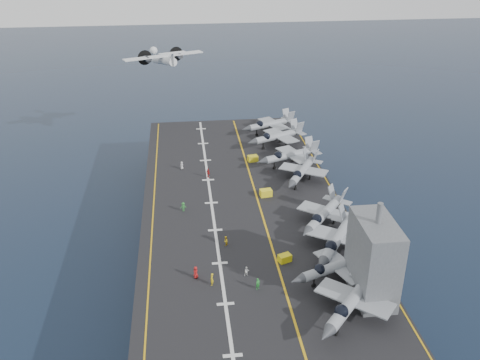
{
  "coord_description": "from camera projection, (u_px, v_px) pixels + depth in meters",
  "views": [
    {
      "loc": [
        -10.84,
        -89.94,
        59.81
      ],
      "look_at": [
        0.0,
        4.0,
        13.0
      ],
      "focal_mm": 40.0,
      "sensor_mm": 36.0,
      "label": 1
    }
  ],
  "objects": [
    {
      "name": "tow_cart_a",
      "position": [
        285.0,
        258.0,
        84.9
      ],
      "size": [
        2.35,
        1.95,
        1.21
      ],
      "primitive_type": null,
      "color": "#D7C610",
      "rests_on": "flight_deck"
    },
    {
      "name": "fighter_jet_6",
      "position": [
        291.0,
        154.0,
        116.85
      ],
      "size": [
        17.79,
        14.93,
        5.26
      ],
      "primitive_type": null,
      "color": "#8F959F",
      "rests_on": "flight_deck"
    },
    {
      "name": "island_superstructure",
      "position": [
        374.0,
        250.0,
        74.61
      ],
      "size": [
        5.0,
        10.0,
        15.0
      ],
      "primitive_type": null,
      "color": "#56595E",
      "rests_on": "flight_deck"
    },
    {
      "name": "fighter_jet_7",
      "position": [
        278.0,
        135.0,
        126.85
      ],
      "size": [
        18.16,
        15.72,
        5.3
      ],
      "primitive_type": null,
      "color": "gray",
      "rests_on": "flight_deck"
    },
    {
      "name": "fighter_jet_3",
      "position": [
        325.0,
        213.0,
        93.78
      ],
      "size": [
        17.45,
        18.26,
        5.29
      ],
      "primitive_type": null,
      "color": "#8C939A",
      "rests_on": "flight_deck"
    },
    {
      "name": "fighter_jet_5",
      "position": [
        302.0,
        170.0,
        109.71
      ],
      "size": [
        16.04,
        17.75,
        5.13
      ],
      "primitive_type": null,
      "color": "gray",
      "rests_on": "flight_deck"
    },
    {
      "name": "crew_4",
      "position": [
        208.0,
        173.0,
        112.02
      ],
      "size": [
        1.33,
        1.45,
        2.02
      ],
      "primitive_type": "imported",
      "color": "#B21919",
      "rests_on": "flight_deck"
    },
    {
      "name": "fighter_jet_2",
      "position": [
        338.0,
        238.0,
        86.19
      ],
      "size": [
        18.04,
        19.56,
        5.65
      ],
      "primitive_type": null,
      "color": "gray",
      "rests_on": "flight_deck"
    },
    {
      "name": "ground",
      "position": [
        242.0,
        246.0,
        107.72
      ],
      "size": [
        500.0,
        500.0,
        0.0
      ],
      "primitive_type": "plane",
      "color": "#142135",
      "rests_on": "ground"
    },
    {
      "name": "crew_0",
      "position": [
        196.0,
        272.0,
        80.83
      ],
      "size": [
        1.34,
        1.45,
        2.01
      ],
      "primitive_type": "imported",
      "color": "#B21919",
      "rests_on": "flight_deck"
    },
    {
      "name": "crew_7",
      "position": [
        247.0,
        271.0,
        81.4
      ],
      "size": [
        1.1,
        0.87,
        1.61
      ],
      "primitive_type": "imported",
      "color": "silver",
      "rests_on": "flight_deck"
    },
    {
      "name": "crew_2",
      "position": [
        226.0,
        241.0,
        88.93
      ],
      "size": [
        1.14,
        1.24,
        1.73
      ],
      "primitive_type": "imported",
      "color": "yellow",
      "rests_on": "flight_deck"
    },
    {
      "name": "crew_6",
      "position": [
        258.0,
        284.0,
        78.43
      ],
      "size": [
        1.33,
        1.18,
        1.86
      ],
      "primitive_type": "imported",
      "color": "#268C33",
      "rests_on": "flight_deck"
    },
    {
      "name": "landing_centerline",
      "position": [
        211.0,
        203.0,
        102.48
      ],
      "size": [
        0.5,
        90.0,
        0.02
      ],
      "primitive_type": "cube",
      "color": "silver",
      "rests_on": "flight_deck"
    },
    {
      "name": "flight_deck",
      "position": [
        242.0,
        202.0,
        103.2
      ],
      "size": [
        38.0,
        92.0,
        0.4
      ],
      "primitive_type": "cube",
      "color": "black",
      "rests_on": "hull"
    },
    {
      "name": "fighter_jet_0",
      "position": [
        352.0,
        300.0,
        72.31
      ],
      "size": [
        18.66,
        19.18,
        5.59
      ],
      "primitive_type": null,
      "color": "#9AA3A9",
      "rests_on": "flight_deck"
    },
    {
      "name": "crew_1",
      "position": [
        212.0,
        279.0,
        79.28
      ],
      "size": [
        1.12,
        1.4,
        2.04
      ],
      "primitive_type": "imported",
      "color": "gold",
      "rests_on": "flight_deck"
    },
    {
      "name": "tow_cart_b",
      "position": [
        266.0,
        193.0,
        104.74
      ],
      "size": [
        2.47,
        1.78,
        1.38
      ],
      "primitive_type": null,
      "color": "yellow",
      "rests_on": "flight_deck"
    },
    {
      "name": "deck_edge_port",
      "position": [
        154.0,
        206.0,
        101.35
      ],
      "size": [
        0.25,
        90.0,
        0.02
      ],
      "primitive_type": "cube",
      "color": "gold",
      "rests_on": "flight_deck"
    },
    {
      "name": "crew_3",
      "position": [
        183.0,
        207.0,
        99.33
      ],
      "size": [
        1.16,
        0.87,
        1.77
      ],
      "primitive_type": "imported",
      "color": "#2A8632",
      "rests_on": "flight_deck"
    },
    {
      "name": "fighter_jet_1",
      "position": [
        336.0,
        265.0,
        79.89
      ],
      "size": [
        16.92,
        14.28,
        4.99
      ],
      "primitive_type": null,
      "color": "gray",
      "rests_on": "flight_deck"
    },
    {
      "name": "foul_line",
      "position": [
        258.0,
        200.0,
        103.41
      ],
      "size": [
        0.35,
        90.0,
        0.02
      ],
      "primitive_type": "cube",
      "color": "gold",
      "rests_on": "flight_deck"
    },
    {
      "name": "deck_edge_stbd",
      "position": [
        336.0,
        196.0,
        105.0
      ],
      "size": [
        0.25,
        90.0,
        0.02
      ],
      "primitive_type": "cube",
      "color": "gold",
      "rests_on": "flight_deck"
    },
    {
      "name": "fighter_jet_8",
      "position": [
        271.0,
        123.0,
        134.5
      ],
      "size": [
        17.48,
        14.89,
        5.14
      ],
      "primitive_type": null,
      "color": "#9DA5AC",
      "rests_on": "flight_deck"
    },
    {
      "name": "hull",
      "position": [
        242.0,
        225.0,
        105.5
      ],
      "size": [
        36.0,
        90.0,
        10.0
      ],
      "primitive_type": "cube",
      "color": "#56595E",
      "rests_on": "ground"
    },
    {
      "name": "tow_cart_c",
      "position": [
        253.0,
        158.0,
        119.69
      ],
      "size": [
        2.45,
        1.85,
        1.32
      ],
      "primitive_type": null,
      "color": "gold",
      "rests_on": "flight_deck"
    },
    {
      "name": "transport_plane",
      "position": [
        164.0,
        61.0,
        139.35
      ],
      "size": [
        25.19,
        21.36,
        5.04
      ],
      "primitive_type": null,
      "color": "silver"
    },
    {
      "name": "crew_5",
      "position": [
        182.0,
        165.0,
        115.85
      ],
      "size": [
        1.25,
        1.18,
        1.73
      ],
      "primitive_type": "imported",
      "color": "silver",
      "rests_on": "flight_deck"
    }
  ]
}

